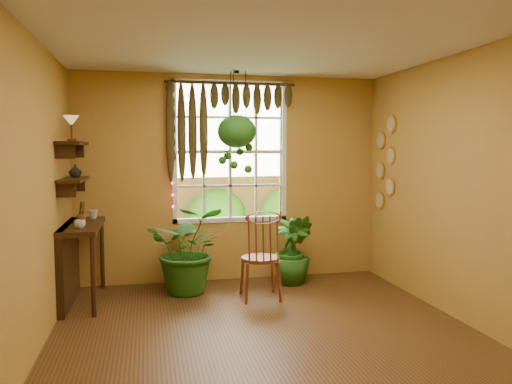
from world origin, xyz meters
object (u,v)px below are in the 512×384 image
(windsor_chair, at_px, (261,270))
(potted_plant_mid, at_px, (293,249))
(potted_plant_left, at_px, (189,249))
(hanging_basket, at_px, (237,134))
(counter_ledge, at_px, (73,255))

(windsor_chair, xyz_separation_m, potted_plant_mid, (0.57, 0.61, 0.10))
(windsor_chair, height_order, potted_plant_left, windsor_chair)
(potted_plant_left, relative_size, potted_plant_mid, 1.20)
(windsor_chair, relative_size, potted_plant_left, 1.12)
(potted_plant_mid, relative_size, hanging_basket, 0.69)
(counter_ledge, xyz_separation_m, hanging_basket, (1.93, 0.28, 1.37))
(counter_ledge, distance_m, windsor_chair, 2.13)
(potted_plant_mid, bearing_deg, counter_ledge, -173.75)
(counter_ledge, bearing_deg, hanging_basket, 8.29)
(potted_plant_left, relative_size, hanging_basket, 0.83)
(potted_plant_mid, bearing_deg, potted_plant_left, -173.10)
(counter_ledge, xyz_separation_m, windsor_chair, (2.10, -0.32, -0.21))
(potted_plant_mid, height_order, hanging_basket, hanging_basket)
(potted_plant_mid, bearing_deg, hanging_basket, -179.10)
(windsor_chair, bearing_deg, counter_ledge, 173.95)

